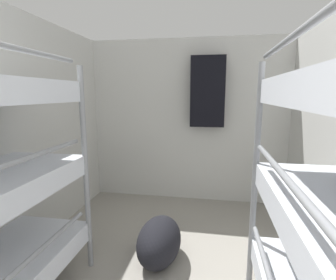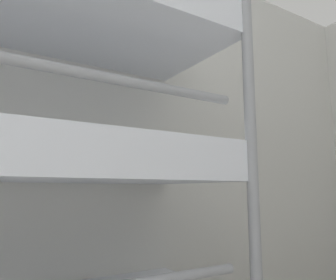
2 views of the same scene
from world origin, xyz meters
name	(u,v)px [view 2 (image 2 of 2)]	position (x,y,z in m)	size (l,w,h in m)	color
wall_left	(90,129)	(-1.36, 2.05, 1.10)	(0.06, 4.22, 2.21)	silver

